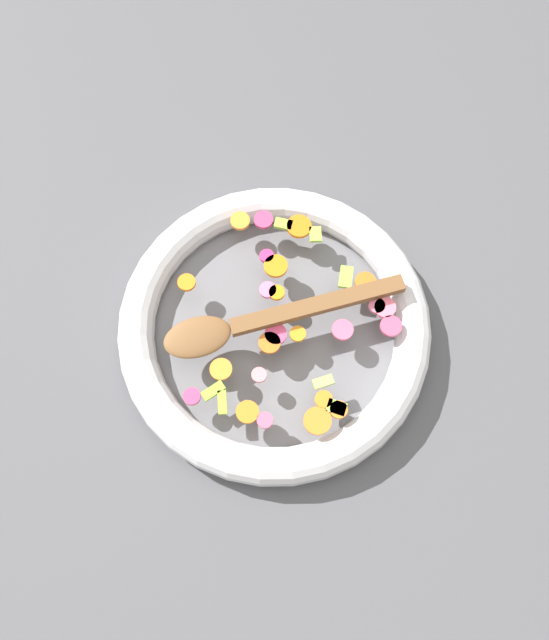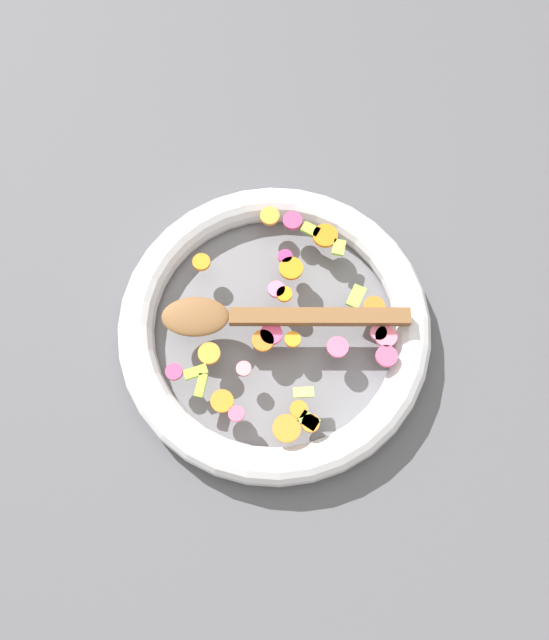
% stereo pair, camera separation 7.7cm
% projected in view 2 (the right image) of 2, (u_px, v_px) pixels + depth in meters
% --- Properties ---
extents(ground_plane, '(4.00, 4.00, 0.00)m').
position_uv_depth(ground_plane, '(275.00, 332.00, 0.88)').
color(ground_plane, '#4C4C51').
extents(skillet, '(0.43, 0.43, 0.05)m').
position_uv_depth(skillet, '(275.00, 327.00, 0.86)').
color(skillet, slate).
rests_on(skillet, ground_plane).
extents(chopped_vegetables, '(0.31, 0.33, 0.01)m').
position_uv_depth(chopped_vegetables, '(292.00, 326.00, 0.83)').
color(chopped_vegetables, orange).
rests_on(chopped_vegetables, skillet).
extents(wooden_spoon, '(0.32, 0.17, 0.01)m').
position_uv_depth(wooden_spoon, '(259.00, 317.00, 0.83)').
color(wooden_spoon, brown).
rests_on(wooden_spoon, chopped_vegetables).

